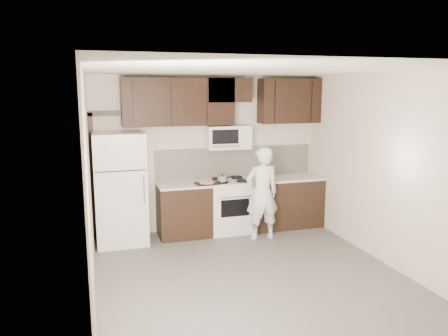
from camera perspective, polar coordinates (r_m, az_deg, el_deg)
name	(u,v)px	position (r m, az deg, el deg)	size (l,w,h in m)	color
floor	(252,278)	(5.99, 3.66, -14.10)	(4.50, 4.50, 0.00)	#595653
back_wall	(208,154)	(7.68, -2.07, 1.90)	(4.00, 4.00, 0.00)	beige
ceiling	(254,70)	(5.46, 3.99, 12.68)	(4.50, 4.50, 0.00)	white
counter_run	(246,205)	(7.75, 2.89, -4.79)	(2.95, 0.64, 0.91)	black
stove	(230,206)	(7.65, 0.75, -4.94)	(0.76, 0.66, 0.94)	silver
backsplash	(235,162)	(7.84, 1.50, 0.81)	(2.90, 0.02, 0.54)	beige
upper_cabinets	(222,100)	(7.49, -0.21, 8.85)	(3.48, 0.35, 0.78)	black
microwave	(228,137)	(7.54, 0.50, 4.05)	(0.76, 0.42, 0.40)	silver
refrigerator	(120,189)	(7.18, -13.37, -2.63)	(0.80, 0.76, 1.80)	silver
door_trim	(95,165)	(7.41, -16.48, 0.38)	(0.50, 0.08, 2.12)	black
saucepan	(222,179)	(7.34, -0.22, -1.46)	(0.28, 0.16, 0.16)	silver
baking_tray	(207,183)	(7.27, -2.27, -2.03)	(0.37, 0.28, 0.02)	black
pizza	(207,182)	(7.27, -2.27, -1.89)	(0.25, 0.25, 0.02)	beige
person	(262,194)	(7.21, 4.99, -3.35)	(0.57, 0.37, 1.55)	silver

